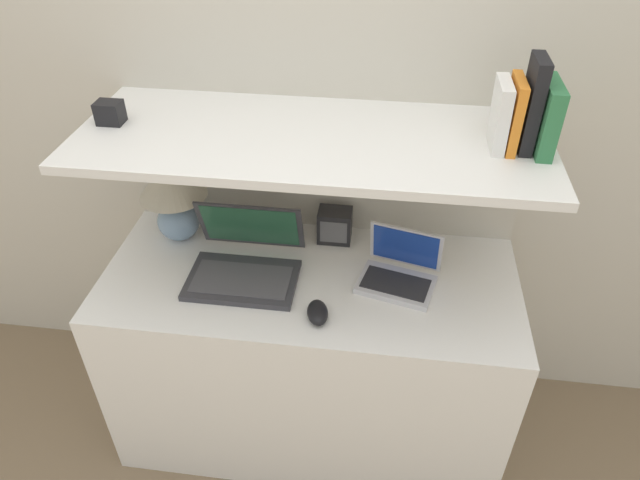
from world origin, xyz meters
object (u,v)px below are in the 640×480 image
shelf_gadget (110,113)px  computer_mouse (318,313)px  book_orange (514,114)px  router_box (335,225)px  book_white (500,115)px  laptop_large (245,262)px  book_black (532,105)px  table_lamp (173,191)px  laptop_small (399,272)px  book_green (546,117)px

shelf_gadget → computer_mouse: bearing=-20.9°
shelf_gadget → book_orange: bearing=-0.0°
router_box → book_white: size_ratio=0.65×
book_orange → shelf_gadget: bearing=180.0°
laptop_large → book_orange: book_orange is taller
laptop_large → book_black: book_black is taller
table_lamp → computer_mouse: (0.55, -0.35, -0.17)m
laptop_large → book_white: 0.91m
laptop_large → shelf_gadget: shelf_gadget is taller
computer_mouse → router_box: 0.41m
laptop_large → book_orange: size_ratio=1.82×
laptop_small → book_white: (0.23, 0.05, 0.54)m
book_black → book_white: (-0.08, 0.00, -0.03)m
table_lamp → book_white: size_ratio=1.68×
book_orange → book_black: bearing=0.0°
laptop_small → book_white: bearing=12.1°
book_green → shelf_gadget: bearing=180.0°
laptop_small → book_white: book_white is taller
router_box → book_green: (0.58, -0.15, 0.52)m
router_box → book_black: 0.79m
book_white → shelf_gadget: 1.13m
laptop_small → shelf_gadget: (-0.90, 0.05, 0.48)m
computer_mouse → router_box: bearing=89.0°
computer_mouse → book_black: (0.54, 0.25, 0.59)m
book_black → book_orange: book_black is taller
book_green → book_white: book_green is taller
table_lamp → book_orange: bearing=-5.2°
laptop_small → book_green: 0.65m
computer_mouse → table_lamp: bearing=147.6°
table_lamp → laptop_large: bearing=-31.0°
table_lamp → book_green: bearing=-4.8°
computer_mouse → router_box: router_box is taller
book_black → book_orange: bearing=-180.0°
table_lamp → laptop_large: size_ratio=0.88×
laptop_small → book_white: size_ratio=1.49×
book_black → book_white: size_ratio=1.36×
computer_mouse → book_white: book_white is taller
table_lamp → book_black: 1.17m
laptop_large → shelf_gadget: (-0.39, 0.07, 0.47)m
laptop_large → book_black: size_ratio=1.40×
router_box → book_black: (0.54, -0.15, 0.55)m
laptop_small → computer_mouse: bearing=-139.9°
book_orange → book_green: bearing=0.0°
book_black → shelf_gadget: size_ratio=3.37×
laptop_small → computer_mouse: laptop_small is taller
laptop_small → router_box: (-0.23, 0.20, 0.02)m
book_green → router_box: bearing=165.2°
shelf_gadget → book_white: bearing=0.0°
book_orange → router_box: bearing=162.8°
table_lamp → laptop_small: size_ratio=1.13×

